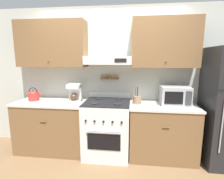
# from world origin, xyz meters

# --- Properties ---
(ground_plane) EXTENTS (16.00, 16.00, 0.00)m
(ground_plane) POSITION_xyz_m (0.00, 0.00, 0.00)
(ground_plane) COLOR brown
(wall_back) EXTENTS (5.20, 0.46, 2.55)m
(wall_back) POSITION_xyz_m (-0.04, 0.62, 1.50)
(wall_back) COLOR silver
(wall_back) RESTS_ON ground_plane
(counter_left) EXTENTS (1.24, 0.67, 0.90)m
(counter_left) POSITION_xyz_m (-1.00, 0.34, 0.45)
(counter_left) COLOR brown
(counter_left) RESTS_ON ground_plane
(counter_right) EXTENTS (1.09, 0.67, 0.90)m
(counter_right) POSITION_xyz_m (0.93, 0.34, 0.45)
(counter_right) COLOR brown
(counter_right) RESTS_ON ground_plane
(stove_range) EXTENTS (0.76, 0.74, 1.04)m
(stove_range) POSITION_xyz_m (0.00, 0.30, 0.47)
(stove_range) COLOR white
(stove_range) RESTS_ON ground_plane
(tea_kettle) EXTENTS (0.23, 0.18, 0.24)m
(tea_kettle) POSITION_xyz_m (-1.35, 0.37, 1.00)
(tea_kettle) COLOR red
(tea_kettle) RESTS_ON counter_left
(coffee_maker) EXTENTS (0.22, 0.21, 0.31)m
(coffee_maker) POSITION_xyz_m (-0.59, 0.39, 1.06)
(coffee_maker) COLOR white
(coffee_maker) RESTS_ON counter_left
(microwave) EXTENTS (0.46, 0.36, 0.30)m
(microwave) POSITION_xyz_m (1.11, 0.39, 1.06)
(microwave) COLOR #ADAFB5
(microwave) RESTS_ON counter_right
(utensil_crock) EXTENTS (0.14, 0.14, 0.29)m
(utensil_crock) POSITION_xyz_m (0.50, 0.37, 0.98)
(utensil_crock) COLOR #8E7051
(utensil_crock) RESTS_ON counter_right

